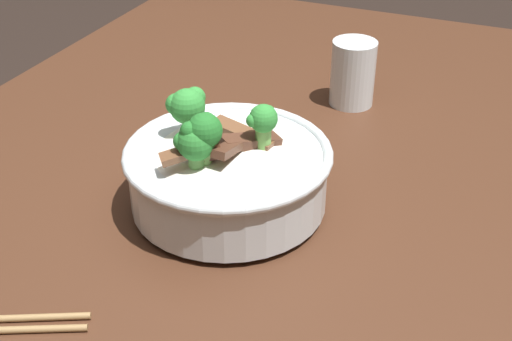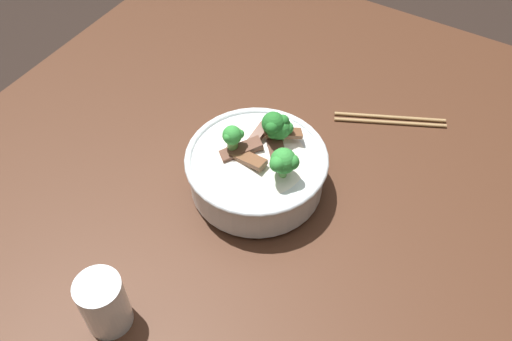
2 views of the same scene
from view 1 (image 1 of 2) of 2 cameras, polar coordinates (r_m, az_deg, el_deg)
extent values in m
cube|color=#472819|center=(0.87, 2.29, -2.93)|extent=(1.41, 1.07, 0.04)
cube|color=#472819|center=(1.71, -4.71, 1.01)|extent=(0.08, 0.08, 0.72)
cylinder|color=silver|center=(0.83, -2.23, -2.80)|extent=(0.11, 0.11, 0.01)
cylinder|color=silver|center=(0.81, -2.29, -0.59)|extent=(0.23, 0.23, 0.07)
torus|color=silver|center=(0.79, -2.34, 1.48)|extent=(0.24, 0.24, 0.01)
ellipsoid|color=white|center=(0.80, -2.32, 0.68)|extent=(0.20, 0.20, 0.05)
cube|color=#563323|center=(0.76, -2.11, 1.91)|extent=(0.06, 0.02, 0.02)
cube|color=#563323|center=(0.78, -0.48, 2.43)|extent=(0.07, 0.06, 0.03)
cube|color=#4C2B1E|center=(0.78, -4.79, 1.88)|extent=(0.07, 0.07, 0.02)
cube|color=brown|center=(0.80, -1.08, 3.06)|extent=(0.03, 0.08, 0.02)
cube|color=brown|center=(0.75, -5.52, 1.59)|extent=(0.06, 0.06, 0.02)
cylinder|color=#5B9947|center=(0.75, -4.93, 0.85)|extent=(0.02, 0.02, 0.02)
sphere|color=#2D8433|center=(0.74, -5.01, 2.37)|extent=(0.04, 0.04, 0.04)
sphere|color=#2D8433|center=(0.75, -4.31, 2.66)|extent=(0.02, 0.02, 0.02)
sphere|color=#2D8433|center=(0.74, -6.07, 2.41)|extent=(0.02, 0.02, 0.02)
cylinder|color=#7AB256|center=(0.75, -4.20, 1.41)|extent=(0.01, 0.01, 0.03)
sphere|color=#237028|center=(0.74, -4.28, 3.30)|extent=(0.04, 0.04, 0.04)
sphere|color=#237028|center=(0.75, -4.14, 4.04)|extent=(0.02, 0.02, 0.02)
sphere|color=#237028|center=(0.73, -5.50, 3.26)|extent=(0.02, 0.02, 0.02)
cylinder|color=#6BA84C|center=(0.78, 0.60, 2.64)|extent=(0.02, 0.02, 0.03)
sphere|color=green|center=(0.77, 0.62, 4.32)|extent=(0.03, 0.03, 0.03)
sphere|color=green|center=(0.77, 1.03, 4.89)|extent=(0.01, 0.01, 0.01)
sphere|color=green|center=(0.76, -0.26, 4.14)|extent=(0.02, 0.02, 0.02)
cylinder|color=#5B9947|center=(0.82, -5.60, 3.74)|extent=(0.01, 0.01, 0.02)
sphere|color=green|center=(0.81, -5.70, 5.30)|extent=(0.04, 0.04, 0.04)
sphere|color=green|center=(0.81, -5.07, 6.04)|extent=(0.03, 0.03, 0.03)
sphere|color=green|center=(0.81, -6.59, 5.45)|extent=(0.03, 0.03, 0.03)
cylinder|color=white|center=(1.08, 7.82, 5.67)|extent=(0.06, 0.06, 0.00)
cylinder|color=white|center=(1.06, 8.01, 7.97)|extent=(0.07, 0.07, 0.10)
cylinder|color=olive|center=(1.07, 7.94, 7.14)|extent=(0.06, 0.06, 0.06)
camera|label=2|loc=(1.33, -7.11, 44.51)|focal=39.05mm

